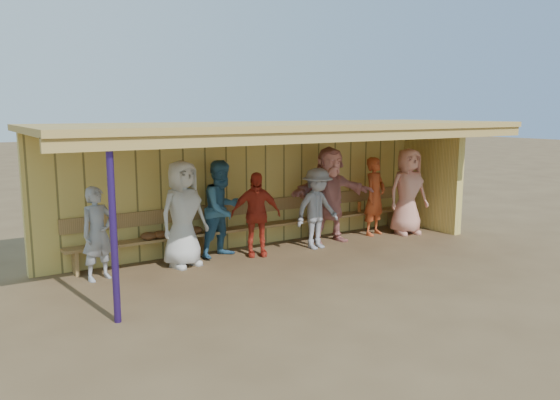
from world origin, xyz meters
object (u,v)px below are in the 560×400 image
(player_a, at_px, (98,234))
(player_g, at_px, (375,196))
(player_d, at_px, (256,214))
(bench, at_px, (260,220))
(player_h, at_px, (408,192))
(player_c, at_px, (222,209))
(player_e, at_px, (317,209))
(player_f, at_px, (330,195))
(player_b, at_px, (183,214))

(player_a, relative_size, player_g, 0.89)
(player_d, xyz_separation_m, bench, (0.44, 0.60, -0.27))
(player_d, bearing_deg, player_a, -159.79)
(player_h, bearing_deg, player_g, 165.72)
(player_c, xyz_separation_m, player_e, (1.85, -0.46, -0.10))
(player_a, distance_m, player_f, 4.74)
(player_e, bearing_deg, player_c, 159.78)
(player_b, distance_m, player_g, 4.51)
(player_b, relative_size, player_e, 1.17)
(bench, bearing_deg, player_b, -163.72)
(player_b, relative_size, player_g, 1.09)
(player_a, bearing_deg, player_d, -18.58)
(player_e, distance_m, player_g, 1.81)
(player_f, bearing_deg, player_g, 11.16)
(player_c, bearing_deg, player_g, -18.63)
(player_b, height_order, player_g, player_b)
(player_d, bearing_deg, player_e, 13.83)
(player_c, bearing_deg, player_a, 169.33)
(player_a, bearing_deg, player_h, -19.54)
(player_a, relative_size, player_e, 0.95)
(player_h, xyz_separation_m, bench, (-3.33, 0.79, -0.42))
(player_c, relative_size, player_e, 1.13)
(player_c, bearing_deg, player_f, -19.81)
(player_g, bearing_deg, player_d, 165.21)
(player_d, bearing_deg, player_g, 23.79)
(player_e, bearing_deg, player_b, 168.79)
(player_d, relative_size, player_g, 0.93)
(player_b, bearing_deg, player_a, 165.91)
(player_d, height_order, player_f, player_f)
(player_a, height_order, player_g, player_g)
(player_d, relative_size, player_e, 0.99)
(player_f, xyz_separation_m, player_h, (1.92, -0.32, -0.04))
(player_b, height_order, player_h, player_h)
(player_e, height_order, player_f, player_f)
(player_f, distance_m, player_h, 1.94)
(player_g, bearing_deg, player_e, 172.39)
(player_b, relative_size, bench, 0.25)
(player_b, bearing_deg, player_c, 0.20)
(player_c, distance_m, player_f, 2.40)
(player_h, bearing_deg, player_b, -171.89)
(player_f, height_order, player_h, player_f)
(player_c, distance_m, bench, 1.10)
(player_e, distance_m, bench, 1.19)
(player_d, xyz_separation_m, player_g, (3.08, 0.13, 0.06))
(bench, bearing_deg, player_f, -18.35)
(bench, bearing_deg, player_h, -13.32)
(player_a, distance_m, player_d, 2.89)
(player_a, relative_size, player_h, 0.80)
(player_g, xyz_separation_m, bench, (-2.65, 0.47, -0.33))
(player_f, bearing_deg, player_a, -167.78)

